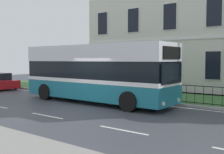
# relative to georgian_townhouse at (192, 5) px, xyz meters

# --- Properties ---
(ground_plane) EXTENTS (60.00, 56.00, 0.18)m
(ground_plane) POSITION_rel_georgian_townhouse_xyz_m (-0.59, -12.63, -7.08)
(ground_plane) COLOR #3D3F47
(georgian_townhouse) EXTENTS (15.99, 8.80, 13.80)m
(georgian_townhouse) POSITION_rel_georgian_townhouse_xyz_m (0.00, 0.00, 0.00)
(georgian_townhouse) COLOR silver
(georgian_townhouse) RESTS_ON ground_plane
(iron_verge_railing) EXTENTS (18.21, 0.04, 0.97)m
(iron_verge_railing) POSITION_rel_georgian_townhouse_xyz_m (0.00, -9.01, -6.44)
(iron_verge_railing) COLOR black
(iron_verge_railing) RESTS_ON ground_plane
(single_decker_bus) EXTENTS (9.41, 2.75, 3.22)m
(single_decker_bus) POSITION_rel_georgian_townhouse_xyz_m (-1.32, -11.08, -5.37)
(single_decker_bus) COLOR #1B6D81
(single_decker_bus) RESTS_ON ground_plane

